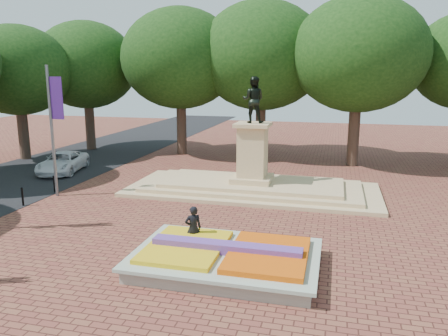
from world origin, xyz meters
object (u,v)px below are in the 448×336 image
pedestrian (193,228)px  flower_bed (227,258)px  van (63,162)px  monument (252,176)px

pedestrian → flower_bed: bearing=114.5°
van → pedestrian: (12.76, -10.46, 0.19)m
flower_bed → monument: size_ratio=0.45×
monument → van: (-13.33, 1.65, -0.20)m
flower_bed → pedestrian: size_ratio=3.63×
flower_bed → van: bearing=140.9°
monument → van: monument is taller
monument → flower_bed: bearing=-84.1°
pedestrian → van: bearing=-68.1°
flower_bed → van: van is taller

